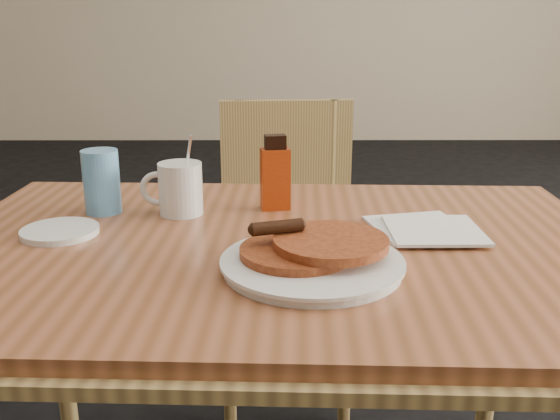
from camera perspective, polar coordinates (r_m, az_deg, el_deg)
The scene contains 8 objects.
main_table at distance 1.15m, azimuth -0.34°, elevation -4.87°, with size 1.32×0.92×0.75m.
chair_main_far at distance 1.91m, azimuth 0.59°, elevation -1.24°, with size 0.43×0.43×0.90m.
pancake_plate at distance 1.01m, azimuth 2.97°, elevation -4.36°, with size 0.30×0.30×0.07m.
coffee_mug at distance 1.30m, azimuth -9.22°, elevation 2.02°, with size 0.13×0.09×0.17m.
syrup_bottle at distance 1.31m, azimuth -0.44°, elevation 3.21°, with size 0.07×0.05×0.16m.
napkin_stack at distance 1.22m, azimuth 13.25°, elevation -1.70°, with size 0.21×0.22×0.01m.
blue_tumbler at distance 1.34m, azimuth -16.00°, elevation 2.51°, with size 0.08×0.08×0.13m, color #599AD1.
side_saucer at distance 1.24m, azimuth -19.48°, elevation -1.85°, with size 0.14×0.14×0.01m, color silver.
Camera 1 is at (0.02, -1.01, 1.14)m, focal length 40.00 mm.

